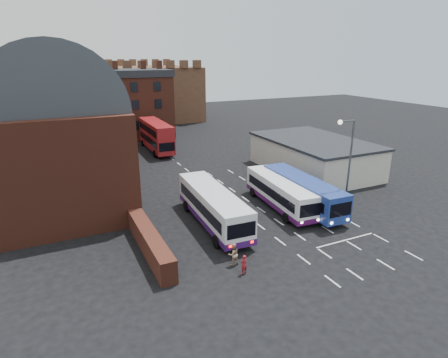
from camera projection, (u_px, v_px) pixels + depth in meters
name	position (u px, v px, depth m)	size (l,w,h in m)	color
ground	(275.00, 237.00, 31.70)	(180.00, 180.00, 0.00)	black
railway_station	(53.00, 123.00, 40.92)	(12.00, 28.00, 16.00)	#602B1E
forecourt_wall	(150.00, 242.00, 28.96)	(1.20, 10.00, 1.80)	#602B1E
cream_building	(314.00, 155.00, 49.14)	(10.40, 16.40, 4.25)	beige
brick_terrace	(107.00, 109.00, 66.88)	(22.00, 10.00, 11.00)	brown
castle_keep	(145.00, 93.00, 88.75)	(22.00, 22.00, 12.00)	brown
bus_white_outbound	(213.00, 205.00, 33.56)	(3.43, 12.01, 3.24)	white
bus_white_inbound	(280.00, 191.00, 37.31)	(3.42, 10.95, 2.94)	white
bus_blue	(303.00, 190.00, 37.31)	(3.17, 11.43, 3.09)	navy
bus_red_double	(156.00, 136.00, 59.28)	(3.07, 11.74, 4.68)	maroon
street_lamp	(347.00, 159.00, 34.24)	(1.90, 0.41, 9.31)	#4B4D50
pedestrian_red	(244.00, 264.00, 26.21)	(0.54, 0.35, 1.47)	maroon
pedestrian_beige	(233.00, 254.00, 27.33)	(0.84, 0.65, 1.72)	tan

